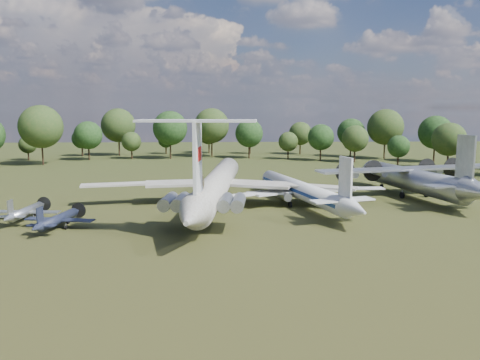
{
  "coord_description": "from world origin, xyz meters",
  "views": [
    {
      "loc": [
        4.93,
        -73.31,
        16.28
      ],
      "look_at": [
        7.68,
        -0.7,
        5.0
      ],
      "focal_mm": 35.0,
      "sensor_mm": 36.0,
      "label": 1
    }
  ],
  "objects_px": {
    "tu104_jet": "(301,194)",
    "an12_transport": "(411,183)",
    "small_prop_west": "(58,222)",
    "il62_airliner": "(217,189)",
    "small_prop_northwest": "(26,214)",
    "person_on_il62": "(202,182)"
  },
  "relations": [
    {
      "from": "person_on_il62",
      "to": "tu104_jet",
      "type": "bearing_deg",
      "value": -112.0
    },
    {
      "from": "small_prop_west",
      "to": "person_on_il62",
      "type": "bearing_deg",
      "value": 2.93
    },
    {
      "from": "an12_transport",
      "to": "small_prop_northwest",
      "type": "relative_size",
      "value": 3.1
    },
    {
      "from": "small_prop_west",
      "to": "an12_transport",
      "type": "bearing_deg",
      "value": 30.45
    },
    {
      "from": "an12_transport",
      "to": "person_on_il62",
      "type": "height_order",
      "value": "person_on_il62"
    },
    {
      "from": "small_prop_northwest",
      "to": "person_on_il62",
      "type": "xyz_separation_m",
      "value": [
        26.09,
        -7.72,
        5.81
      ]
    },
    {
      "from": "small_prop_west",
      "to": "il62_airliner",
      "type": "bearing_deg",
      "value": 42.89
    },
    {
      "from": "tu104_jet",
      "to": "an12_transport",
      "type": "relative_size",
      "value": 1.01
    },
    {
      "from": "tu104_jet",
      "to": "an12_transport",
      "type": "distance_m",
      "value": 22.7
    },
    {
      "from": "tu104_jet",
      "to": "small_prop_northwest",
      "type": "height_order",
      "value": "tu104_jet"
    },
    {
      "from": "il62_airliner",
      "to": "tu104_jet",
      "type": "distance_m",
      "value": 14.14
    },
    {
      "from": "il62_airliner",
      "to": "small_prop_northwest",
      "type": "height_order",
      "value": "il62_airliner"
    },
    {
      "from": "tu104_jet",
      "to": "person_on_il62",
      "type": "relative_size",
      "value": 21.7
    },
    {
      "from": "small_prop_west",
      "to": "person_on_il62",
      "type": "xyz_separation_m",
      "value": [
        19.72,
        -2.58,
        5.79
      ]
    },
    {
      "from": "tu104_jet",
      "to": "small_prop_west",
      "type": "relative_size",
      "value": 3.09
    },
    {
      "from": "tu104_jet",
      "to": "small_prop_northwest",
      "type": "distance_m",
      "value": 42.77
    },
    {
      "from": "an12_transport",
      "to": "tu104_jet",
      "type": "bearing_deg",
      "value": -174.76
    },
    {
      "from": "il62_airliner",
      "to": "tu104_jet",
      "type": "relative_size",
      "value": 1.46
    },
    {
      "from": "il62_airliner",
      "to": "person_on_il62",
      "type": "relative_size",
      "value": 31.71
    },
    {
      "from": "small_prop_northwest",
      "to": "il62_airliner",
      "type": "bearing_deg",
      "value": 21.74
    },
    {
      "from": "an12_transport",
      "to": "small_prop_west",
      "type": "height_order",
      "value": "an12_transport"
    },
    {
      "from": "an12_transport",
      "to": "person_on_il62",
      "type": "relative_size",
      "value": 21.38
    }
  ]
}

